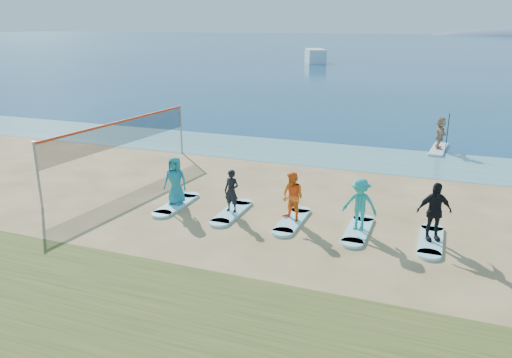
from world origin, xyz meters
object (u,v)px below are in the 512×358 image
(volleyball_net, at_px, (121,134))
(surfboard_3, at_px, (358,230))
(student_0, at_px, (175,181))
(surfboard_0, at_px, (177,204))
(surfboard_1, at_px, (232,212))
(student_2, at_px, (293,197))
(paddleboarder, at_px, (440,133))
(student_3, at_px, (360,204))
(surfboard_4, at_px, (431,241))
(paddleboard, at_px, (438,149))
(student_1, at_px, (232,191))
(student_4, at_px, (434,211))
(boat_offshore_a, at_px, (315,63))
(surfboard_2, at_px, (292,221))

(volleyball_net, xyz_separation_m, surfboard_3, (10.78, -2.49, -1.86))
(volleyball_net, relative_size, student_0, 5.13)
(surfboard_0, distance_m, surfboard_3, 6.72)
(surfboard_1, relative_size, student_2, 1.32)
(paddleboarder, height_order, student_3, student_3)
(paddleboarder, bearing_deg, surfboard_4, 175.16)
(surfboard_1, height_order, student_3, student_3)
(paddleboard, xyz_separation_m, surfboard_4, (0.16, -12.38, -0.01))
(surfboard_0, distance_m, student_1, 2.38)
(surfboard_3, distance_m, student_3, 0.90)
(volleyball_net, xyz_separation_m, surfboard_0, (4.06, -2.49, -1.86))
(surfboard_0, distance_m, surfboard_4, 8.96)
(paddleboarder, bearing_deg, student_3, 164.88)
(volleyball_net, xyz_separation_m, student_4, (13.02, -2.49, -0.89))
(paddleboard, height_order, surfboard_1, paddleboard)
(boat_offshore_a, bearing_deg, student_2, -97.77)
(boat_offshore_a, bearing_deg, volleyball_net, -104.28)
(surfboard_4, bearing_deg, student_4, 0.00)
(surfboard_2, bearing_deg, surfboard_1, 180.00)
(surfboard_0, relative_size, surfboard_3, 1.00)
(volleyball_net, height_order, student_4, volleyball_net)
(student_0, distance_m, surfboard_3, 6.78)
(paddleboarder, relative_size, student_3, 0.97)
(paddleboard, bearing_deg, student_3, -94.60)
(volleyball_net, distance_m, surfboard_4, 13.38)
(paddleboard, height_order, student_3, student_3)
(student_1, height_order, student_3, student_3)
(surfboard_1, distance_m, student_2, 2.40)
(student_2, relative_size, surfboard_4, 0.76)
(paddleboarder, distance_m, surfboard_1, 14.03)
(surfboard_1, distance_m, surfboard_2, 2.24)
(surfboard_4, bearing_deg, student_1, 180.00)
(paddleboarder, relative_size, surfboard_4, 0.76)
(student_0, xyz_separation_m, student_4, (8.96, 0.00, 0.04))
(surfboard_2, distance_m, student_4, 4.58)
(surfboard_3, xyz_separation_m, student_4, (2.24, 0.00, 0.97))
(volleyball_net, height_order, surfboard_4, volleyball_net)
(volleyball_net, xyz_separation_m, surfboard_2, (8.54, -2.49, -1.86))
(student_1, bearing_deg, student_2, 8.54)
(boat_offshore_a, bearing_deg, student_3, -96.05)
(surfboard_0, xyz_separation_m, student_2, (4.48, 0.00, 0.88))
(volleyball_net, xyz_separation_m, boat_offshore_a, (-8.82, 67.18, -1.90))
(student_0, relative_size, student_2, 1.06)
(paddleboard, bearing_deg, student_0, -120.48)
(surfboard_2, bearing_deg, student_2, 0.00)
(surfboard_0, distance_m, student_4, 9.01)
(student_2, bearing_deg, surfboard_0, -156.33)
(student_1, distance_m, surfboard_4, 6.77)
(paddleboard, distance_m, student_0, 15.21)
(student_0, bearing_deg, surfboard_2, -7.33)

